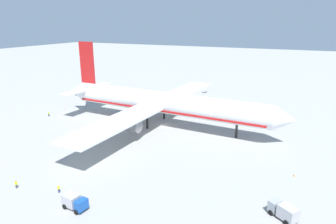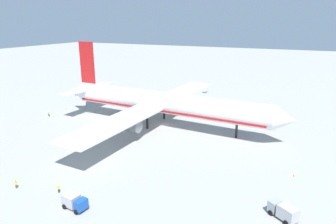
{
  "view_description": "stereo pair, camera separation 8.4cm",
  "coord_description": "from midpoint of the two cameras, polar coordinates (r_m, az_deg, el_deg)",
  "views": [
    {
      "loc": [
        39.14,
        -81.27,
        31.63
      ],
      "look_at": [
        1.19,
        -0.27,
        4.56
      ],
      "focal_mm": 32.09,
      "sensor_mm": 36.0,
      "label": 1
    },
    {
      "loc": [
        39.22,
        -81.23,
        31.63
      ],
      "look_at": [
        1.19,
        -0.27,
        4.56
      ],
      "focal_mm": 32.09,
      "sensor_mm": 36.0,
      "label": 2
    }
  ],
  "objects": [
    {
      "name": "service_truck_0",
      "position": [
        57.28,
        -17.35,
        -15.9
      ],
      "size": [
        4.85,
        2.96,
        2.48
      ],
      "color": "#194CA5",
      "rests_on": "ground"
    },
    {
      "name": "airliner",
      "position": [
        94.02,
        -1.29,
        1.77
      ],
      "size": [
        77.95,
        76.48,
        25.03
      ],
      "color": "white",
      "rests_on": "ground"
    },
    {
      "name": "ground_worker_2",
      "position": [
        63.09,
        -20.03,
        -13.53
      ],
      "size": [
        0.43,
        0.43,
        1.61
      ],
      "color": "navy",
      "rests_on": "ground"
    },
    {
      "name": "ground_worker_0",
      "position": [
        112.05,
        -21.68,
        -0.3
      ],
      "size": [
        0.49,
        0.49,
        1.76
      ],
      "color": "black",
      "rests_on": "ground"
    },
    {
      "name": "traffic_cone_1",
      "position": [
        119.34,
        -18.8,
        0.69
      ],
      "size": [
        0.36,
        0.36,
        0.55
      ],
      "primitive_type": "cone",
      "color": "orange",
      "rests_on": "ground"
    },
    {
      "name": "traffic_cone_0",
      "position": [
        138.18,
        -4.08,
        3.68
      ],
      "size": [
        0.36,
        0.36,
        0.55
      ],
      "primitive_type": "cone",
      "color": "orange",
      "rests_on": "ground"
    },
    {
      "name": "traffic_cone_2",
      "position": [
        70.51,
        22.79,
        -11.0
      ],
      "size": [
        0.36,
        0.36,
        0.55
      ],
      "primitive_type": "cone",
      "color": "orange",
      "rests_on": "ground"
    },
    {
      "name": "ground_worker_1",
      "position": [
        67.85,
        -26.87,
        -12.15
      ],
      "size": [
        0.57,
        0.57,
        1.64
      ],
      "color": "#3F3F47",
      "rests_on": "ground"
    },
    {
      "name": "baggage_cart_2",
      "position": [
        140.68,
        7.05,
        4.04
      ],
      "size": [
        1.58,
        3.4,
        1.42
      ],
      "color": "#595B60",
      "rests_on": "ground"
    },
    {
      "name": "service_truck_3",
      "position": [
        55.86,
        21.14,
        -17.12
      ],
      "size": [
        5.22,
        4.44,
        2.67
      ],
      "color": "#999EA5",
      "rests_on": "ground"
    },
    {
      "name": "baggage_cart_0",
      "position": [
        140.85,
        -16.9,
        3.24
      ],
      "size": [
        2.8,
        2.57,
        0.4
      ],
      "color": "#26598C",
      "rests_on": "ground"
    },
    {
      "name": "ground_plane",
      "position": [
        95.59,
        -0.55,
        -2.49
      ],
      "size": [
        600.0,
        600.0,
        0.0
      ],
      "primitive_type": "plane",
      "color": "#9E9E99"
    }
  ]
}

